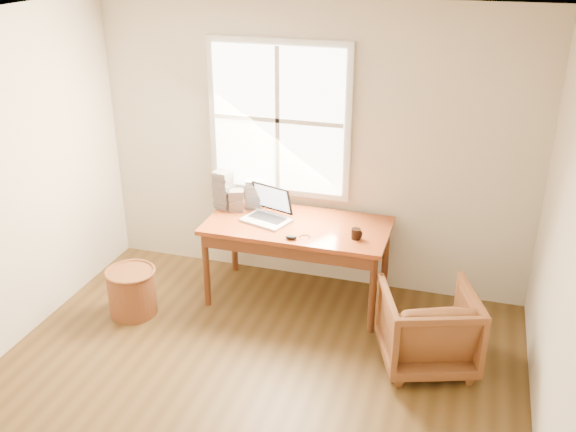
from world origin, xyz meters
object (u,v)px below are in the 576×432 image
Objects in this scene: desk at (298,226)px; armchair at (428,327)px; laptop at (266,206)px; wicker_stool at (132,292)px; coffee_mug at (356,234)px; cd_stack_a at (254,194)px.

desk reaches higher than armchair.
desk is 0.33m from laptop.
coffee_mug is at bearing 15.45° from wicker_stool.
wicker_stool is (-1.31, -0.66, -0.52)m from desk.
wicker_stool is at bearing -149.91° from coffee_mug.
laptop reaches higher than wicker_stool.
armchair is 0.96m from coffee_mug.
desk is at bearing 179.79° from coffee_mug.
desk is 5.91× the size of cd_stack_a.
wicker_stool is 4.59× the size of coffee_mug.
wicker_stool is 2.01m from coffee_mug.
coffee_mug is at bearing 10.42° from laptop.
desk reaches higher than wicker_stool.
laptop is at bearing -41.08° from armchair.
armchair is 2.53m from wicker_stool.
wicker_stool is 1.52× the size of cd_stack_a.
laptop is at bearing -51.74° from cd_stack_a.
armchair is 1.72× the size of wicker_stool.
desk is 2.27× the size of armchair.
wicker_stool is 0.99× the size of laptop.
coffee_mug is at bearing -55.03° from armchair.
desk is at bearing -25.73° from cd_stack_a.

